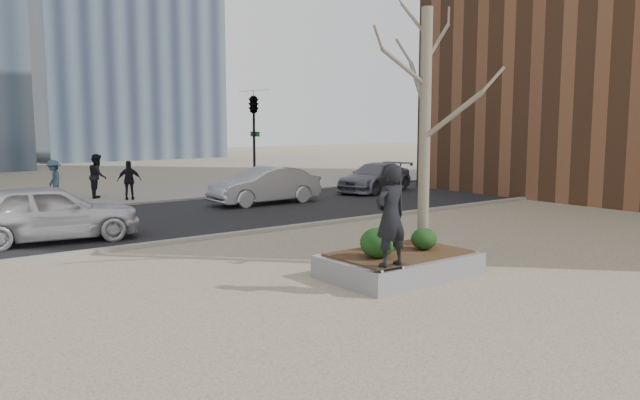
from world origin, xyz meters
TOP-DOWN VIEW (x-y plane):
  - ground at (0.00, 0.00)m, footprint 120.00×120.00m
  - street at (0.00, 10.00)m, footprint 60.00×8.00m
  - far_sidewalk at (0.00, 17.00)m, footprint 60.00×6.00m
  - planter at (1.00, 0.00)m, footprint 3.00×2.00m
  - planter_mulch at (1.00, 0.00)m, footprint 2.70×1.70m
  - sycamore_tree at (2.00, 0.30)m, footprint 2.80×2.80m
  - shrub_left at (0.30, -0.11)m, footprint 0.69×0.69m
  - shrub_middle at (0.94, 0.43)m, footprint 0.53×0.53m
  - shrub_right at (1.59, -0.12)m, footprint 0.53×0.53m
  - skateboard at (-0.10, -0.88)m, footprint 0.78×0.22m
  - skateboarder at (-0.10, -0.88)m, footprint 0.69×0.47m
  - police_car at (-3.70, 8.09)m, footprint 4.71×2.50m
  - car_silver at (4.86, 11.17)m, footprint 4.31×1.56m
  - car_third at (11.02, 11.69)m, footprint 4.72×2.99m
  - pedestrian_a at (0.40, 16.93)m, footprint 0.95×1.06m
  - pedestrian_b at (-1.27, 17.11)m, footprint 0.62×1.05m
  - pedestrian_c at (1.17, 15.43)m, footprint 1.00×0.72m
  - traffic_light_far at (6.50, 14.60)m, footprint 0.60×2.48m

SIDE VIEW (x-z plane):
  - ground at x=0.00m, z-range 0.00..0.00m
  - street at x=0.00m, z-range 0.00..0.02m
  - far_sidewalk at x=0.00m, z-range 0.00..0.02m
  - planter at x=1.00m, z-range 0.00..0.45m
  - planter_mulch at x=1.00m, z-range 0.45..0.49m
  - skateboard at x=-0.10m, z-range 0.45..0.53m
  - car_third at x=11.02m, z-range 0.02..1.29m
  - shrub_middle at x=0.94m, z-range 0.49..0.94m
  - shrub_right at x=1.59m, z-range 0.49..0.94m
  - car_silver at x=4.86m, z-range 0.02..1.43m
  - police_car at x=-3.70m, z-range 0.02..1.55m
  - shrub_left at x=0.30m, z-range 0.49..1.08m
  - pedestrian_c at x=1.17m, z-range 0.02..1.59m
  - pedestrian_b at x=-1.27m, z-range 0.02..1.64m
  - pedestrian_a at x=0.40m, z-range 0.02..1.83m
  - skateboarder at x=-0.10m, z-range 0.52..2.37m
  - traffic_light_far at x=6.50m, z-range 0.00..4.50m
  - sycamore_tree at x=2.00m, z-range 0.49..7.09m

